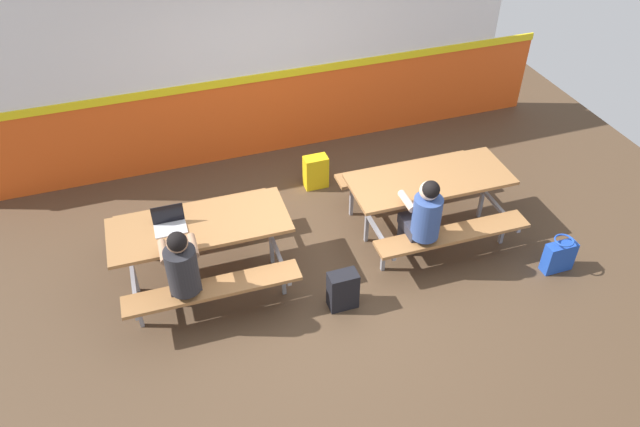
{
  "coord_description": "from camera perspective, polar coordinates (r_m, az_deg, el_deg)",
  "views": [
    {
      "loc": [
        -1.67,
        -4.69,
        4.77
      ],
      "look_at": [
        0.0,
        0.22,
        0.55
      ],
      "focal_mm": 34.51,
      "sensor_mm": 36.0,
      "label": 1
    }
  ],
  "objects": [
    {
      "name": "ground_plane",
      "position": [
        6.9,
        0.59,
        -4.71
      ],
      "size": [
        10.0,
        10.0,
        0.02
      ],
      "primitive_type": "cube",
      "color": "#4C3826"
    },
    {
      "name": "accent_backdrop",
      "position": [
        8.14,
        -5.22,
        13.33
      ],
      "size": [
        8.0,
        0.14,
        2.6
      ],
      "color": "#E55119",
      "rests_on": "ground"
    },
    {
      "name": "picnic_table_left",
      "position": [
        6.48,
        -11.0,
        -2.08
      ],
      "size": [
        1.85,
        1.58,
        0.74
      ],
      "color": "#9E6B3D",
      "rests_on": "ground"
    },
    {
      "name": "picnic_table_right",
      "position": [
        7.1,
        10.04,
        2.2
      ],
      "size": [
        1.85,
        1.58,
        0.74
      ],
      "color": "#9E6B3D",
      "rests_on": "ground"
    },
    {
      "name": "student_nearer",
      "position": [
        5.97,
        -12.68,
        -4.94
      ],
      "size": [
        0.37,
        0.53,
        1.21
      ],
      "color": "#2D2D38",
      "rests_on": "ground"
    },
    {
      "name": "student_further",
      "position": [
        6.49,
        9.51,
        -0.23
      ],
      "size": [
        0.37,
        0.53,
        1.21
      ],
      "color": "#2D2D38",
      "rests_on": "ground"
    },
    {
      "name": "laptop_silver",
      "position": [
        6.37,
        -13.78,
        -0.92
      ],
      "size": [
        0.32,
        0.23,
        0.22
      ],
      "color": "silver",
      "rests_on": "picnic_table_left"
    },
    {
      "name": "backpack_dark",
      "position": [
        7.89,
        -0.41,
        3.88
      ],
      "size": [
        0.3,
        0.22,
        0.44
      ],
      "color": "yellow",
      "rests_on": "ground"
    },
    {
      "name": "tote_bag_bright",
      "position": [
        7.19,
        21.28,
        -3.7
      ],
      "size": [
        0.34,
        0.21,
        0.43
      ],
      "color": "#1E47B2",
      "rests_on": "ground"
    },
    {
      "name": "satchel_spare",
      "position": [
        6.31,
        2.11,
        -7.09
      ],
      "size": [
        0.3,
        0.22,
        0.44
      ],
      "color": "black",
      "rests_on": "ground"
    }
  ]
}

